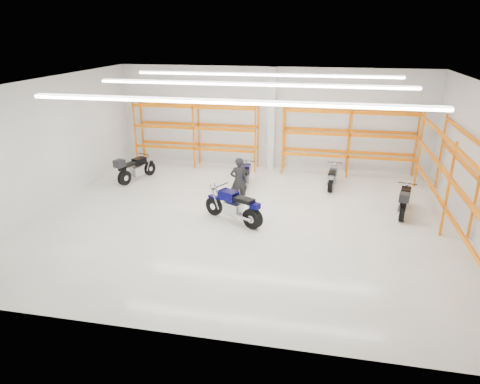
% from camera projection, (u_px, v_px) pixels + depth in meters
% --- Properties ---
extents(ground, '(14.00, 14.00, 0.00)m').
position_uv_depth(ground, '(248.00, 219.00, 14.42)').
color(ground, beige).
rests_on(ground, ground).
extents(room_shell, '(14.02, 12.02, 4.51)m').
position_uv_depth(room_shell, '(249.00, 123.00, 13.27)').
color(room_shell, silver).
rests_on(room_shell, ground).
extents(motorcycle_main, '(2.15, 1.25, 1.16)m').
position_uv_depth(motorcycle_main, '(235.00, 207.00, 14.01)').
color(motorcycle_main, black).
rests_on(motorcycle_main, ground).
extents(motorcycle_back_a, '(1.06, 2.11, 1.12)m').
position_uv_depth(motorcycle_back_a, '(134.00, 169.00, 17.84)').
color(motorcycle_back_a, black).
rests_on(motorcycle_back_a, ground).
extents(motorcycle_back_b, '(0.64, 1.94, 0.95)m').
position_uv_depth(motorcycle_back_b, '(245.00, 177.00, 17.21)').
color(motorcycle_back_b, black).
rests_on(motorcycle_back_b, ground).
extents(motorcycle_back_c, '(0.62, 1.87, 0.92)m').
position_uv_depth(motorcycle_back_c, '(332.00, 177.00, 17.17)').
color(motorcycle_back_c, black).
rests_on(motorcycle_back_c, ground).
extents(motorcycle_back_d, '(0.80, 2.03, 1.05)m').
position_uv_depth(motorcycle_back_d, '(404.00, 202.00, 14.57)').
color(motorcycle_back_d, black).
rests_on(motorcycle_back_d, ground).
extents(standing_man, '(0.75, 0.66, 1.74)m').
position_uv_depth(standing_man, '(239.00, 181.00, 15.46)').
color(standing_man, black).
rests_on(standing_man, ground).
extents(structural_column, '(0.32, 0.32, 4.50)m').
position_uv_depth(structural_column, '(271.00, 120.00, 18.94)').
color(structural_column, white).
rests_on(structural_column, ground).
extents(pallet_racking_back_left, '(5.67, 0.87, 3.00)m').
position_uv_depth(pallet_racking_back_left, '(196.00, 128.00, 19.42)').
color(pallet_racking_back_left, '#FF6E00').
rests_on(pallet_racking_back_left, ground).
extents(pallet_racking_back_right, '(5.67, 0.87, 3.00)m').
position_uv_depth(pallet_racking_back_right, '(350.00, 135.00, 18.17)').
color(pallet_racking_back_right, '#FF6E00').
rests_on(pallet_racking_back_right, ground).
extents(pallet_racking_side, '(0.87, 9.07, 3.00)m').
position_uv_depth(pallet_racking_side, '(464.00, 181.00, 12.58)').
color(pallet_racking_side, '#FF6E00').
rests_on(pallet_racking_side, ground).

